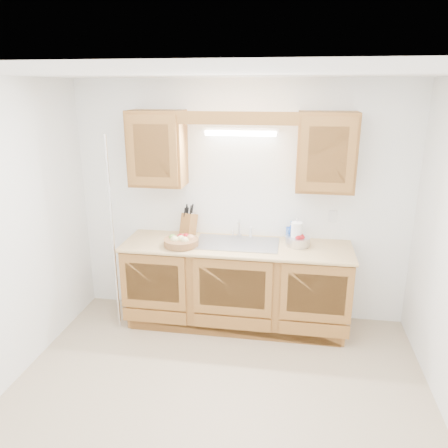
% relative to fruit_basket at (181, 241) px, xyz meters
% --- Properties ---
extents(room, '(3.52, 3.50, 2.50)m').
position_rel_fruit_basket_xyz_m(room, '(0.54, -1.06, 0.30)').
color(room, tan).
rests_on(room, ground).
extents(base_cabinets, '(2.20, 0.60, 0.86)m').
position_rel_fruit_basket_xyz_m(base_cabinets, '(0.54, 0.14, -0.51)').
color(base_cabinets, '#945F2B').
rests_on(base_cabinets, ground).
extents(countertop, '(2.30, 0.63, 0.04)m').
position_rel_fruit_basket_xyz_m(countertop, '(0.54, 0.12, -0.07)').
color(countertop, tan).
rests_on(countertop, base_cabinets).
extents(upper_cabinet_left, '(0.55, 0.33, 0.75)m').
position_rel_fruit_basket_xyz_m(upper_cabinet_left, '(-0.29, 0.27, 0.88)').
color(upper_cabinet_left, '#945F2B').
rests_on(upper_cabinet_left, room).
extents(upper_cabinet_right, '(0.55, 0.33, 0.75)m').
position_rel_fruit_basket_xyz_m(upper_cabinet_right, '(1.37, 0.27, 0.88)').
color(upper_cabinet_right, '#945F2B').
rests_on(upper_cabinet_right, room).
extents(valance, '(2.20, 0.05, 0.12)m').
position_rel_fruit_basket_xyz_m(valance, '(0.54, 0.13, 1.19)').
color(valance, '#945F2B').
rests_on(valance, room).
extents(fluorescent_fixture, '(0.76, 0.08, 0.08)m').
position_rel_fruit_basket_xyz_m(fluorescent_fixture, '(0.54, 0.35, 1.05)').
color(fluorescent_fixture, white).
rests_on(fluorescent_fixture, room).
extents(sink, '(0.84, 0.46, 0.36)m').
position_rel_fruit_basket_xyz_m(sink, '(0.54, 0.14, -0.12)').
color(sink, '#9E9EA3').
rests_on(sink, countertop).
extents(wire_shelf_pole, '(0.03, 0.03, 2.00)m').
position_rel_fruit_basket_xyz_m(wire_shelf_pole, '(-0.66, -0.13, 0.05)').
color(wire_shelf_pole, silver).
rests_on(wire_shelf_pole, ground).
extents(outlet_plate, '(0.08, 0.01, 0.12)m').
position_rel_fruit_basket_xyz_m(outlet_plate, '(1.49, 0.43, 0.20)').
color(outlet_plate, white).
rests_on(outlet_plate, room).
extents(fruit_basket, '(0.41, 0.41, 0.11)m').
position_rel_fruit_basket_xyz_m(fruit_basket, '(0.00, 0.00, 0.00)').
color(fruit_basket, brown).
rests_on(fruit_basket, countertop).
extents(knife_block, '(0.18, 0.23, 0.35)m').
position_rel_fruit_basket_xyz_m(knife_block, '(0.00, 0.32, 0.08)').
color(knife_block, '#945F2B').
rests_on(knife_block, countertop).
extents(orange_canister, '(0.09, 0.09, 0.24)m').
position_rel_fruit_basket_xyz_m(orange_canister, '(0.00, 0.37, 0.07)').
color(orange_canister, '#E34B0C').
rests_on(orange_canister, countertop).
extents(soap_bottle, '(0.11, 0.12, 0.20)m').
position_rel_fruit_basket_xyz_m(soap_bottle, '(1.08, 0.33, 0.05)').
color(soap_bottle, blue).
rests_on(soap_bottle, countertop).
extents(sponge, '(0.11, 0.07, 0.02)m').
position_rel_fruit_basket_xyz_m(sponge, '(0.00, 0.38, -0.04)').
color(sponge, '#CC333F').
rests_on(sponge, countertop).
extents(paper_towel, '(0.14, 0.14, 0.28)m').
position_rel_fruit_basket_xyz_m(paper_towel, '(1.13, 0.20, 0.07)').
color(paper_towel, silver).
rests_on(paper_towel, countertop).
extents(apple_bowl, '(0.31, 0.31, 0.12)m').
position_rel_fruit_basket_xyz_m(apple_bowl, '(1.15, 0.18, 0.01)').
color(apple_bowl, silver).
rests_on(apple_bowl, countertop).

